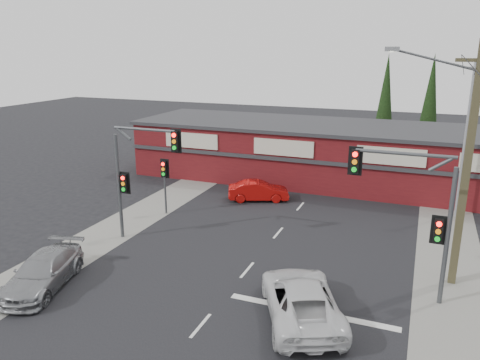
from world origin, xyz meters
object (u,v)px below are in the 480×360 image
at_px(utility_pole, 464,159).
at_px(red_sedan, 258,191).
at_px(silver_suv, 43,272).
at_px(shop_building, 311,151).
at_px(white_suv, 301,299).

bearing_deg(utility_pole, red_sedan, 146.37).
distance_m(silver_suv, utility_pole, 17.72).
xyz_separation_m(silver_suv, shop_building, (6.35, 20.70, 1.45)).
relative_size(red_sedan, utility_pole, 0.39).
bearing_deg(red_sedan, silver_suv, 140.18).
relative_size(shop_building, utility_pole, 2.73).
height_order(red_sedan, utility_pole, utility_pole).
xyz_separation_m(white_suv, silver_suv, (-10.54, -1.72, -0.07)).
relative_size(white_suv, utility_pole, 0.54).
relative_size(white_suv, red_sedan, 1.39).
xyz_separation_m(red_sedan, utility_pole, (11.25, -7.49, 4.75)).
xyz_separation_m(red_sedan, shop_building, (1.89, 6.51, 1.49)).
height_order(silver_suv, shop_building, shop_building).
bearing_deg(shop_building, red_sedan, -106.22).
height_order(silver_suv, utility_pole, utility_pole).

